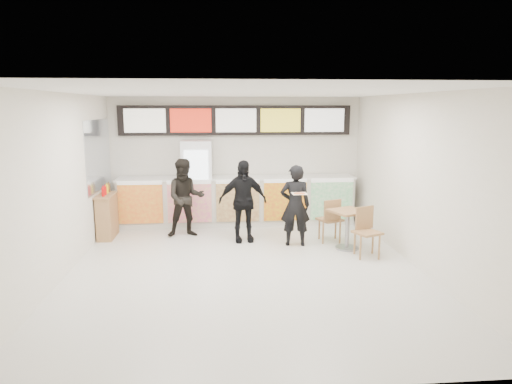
{
  "coord_description": "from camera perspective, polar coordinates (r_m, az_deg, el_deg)",
  "views": [
    {
      "loc": [
        -0.44,
        -7.53,
        2.76
      ],
      "look_at": [
        0.29,
        1.2,
        1.13
      ],
      "focal_mm": 32.0,
      "sensor_mm": 36.0,
      "label": 1
    }
  ],
  "objects": [
    {
      "name": "pizza_slice",
      "position": [
        8.66,
        5.45,
        -0.15
      ],
      "size": [
        0.36,
        0.36,
        0.02
      ],
      "color": "beige",
      "rests_on": "customer_main"
    },
    {
      "name": "menu_board",
      "position": [
        10.96,
        -2.52,
        8.94
      ],
      "size": [
        5.5,
        0.14,
        0.7
      ],
      "color": "black",
      "rests_on": "wall_back"
    },
    {
      "name": "customer_left",
      "position": [
        9.88,
        -8.8,
        -0.74
      ],
      "size": [
        0.89,
        0.74,
        1.69
      ],
      "primitive_type": "imported",
      "rotation": [
        0.0,
        0.0,
        0.13
      ],
      "color": "black",
      "rests_on": "floor"
    },
    {
      "name": "service_counter",
      "position": [
        10.86,
        -2.38,
        -1.06
      ],
      "size": [
        5.56,
        0.77,
        1.14
      ],
      "color": "silver",
      "rests_on": "floor"
    },
    {
      "name": "wall_back",
      "position": [
        11.11,
        -2.5,
        4.05
      ],
      "size": [
        6.0,
        0.0,
        6.0
      ],
      "primitive_type": "plane",
      "rotation": [
        1.57,
        0.0,
        0.0
      ],
      "color": "silver",
      "rests_on": "floor"
    },
    {
      "name": "wall_right",
      "position": [
        8.38,
        19.53,
        1.3
      ],
      "size": [
        0.0,
        7.0,
        7.0
      ],
      "primitive_type": "plane",
      "rotation": [
        1.57,
        0.0,
        -1.57
      ],
      "color": "silver",
      "rests_on": "floor"
    },
    {
      "name": "mirror_panel",
      "position": [
        10.35,
        -19.08,
        4.39
      ],
      "size": [
        0.01,
        2.0,
        1.5
      ],
      "primitive_type": "cube",
      "color": "#B2B7BF",
      "rests_on": "wall_left"
    },
    {
      "name": "customer_main",
      "position": [
        9.16,
        4.91,
        -1.69
      ],
      "size": [
        0.64,
        0.45,
        1.64
      ],
      "primitive_type": "imported",
      "rotation": [
        0.0,
        0.0,
        3.04
      ],
      "color": "black",
      "rests_on": "floor"
    },
    {
      "name": "customer_mid",
      "position": [
        9.41,
        -1.68,
        -1.14
      ],
      "size": [
        1.04,
        0.54,
        1.7
      ],
      "primitive_type": "imported",
      "rotation": [
        0.0,
        0.0,
        0.13
      ],
      "color": "black",
      "rests_on": "floor"
    },
    {
      "name": "cafe_table",
      "position": [
        9.14,
        11.38,
        -3.71
      ],
      "size": [
        1.02,
        1.62,
        0.92
      ],
      "rotation": [
        0.0,
        0.0,
        0.41
      ],
      "color": "#AD804F",
      "rests_on": "floor"
    },
    {
      "name": "drinks_fridge",
      "position": [
        10.79,
        -7.36,
        1.11
      ],
      "size": [
        0.7,
        0.67,
        2.0
      ],
      "color": "white",
      "rests_on": "floor"
    },
    {
      "name": "ceiling",
      "position": [
        7.55,
        -1.48,
        12.38
      ],
      "size": [
        7.0,
        7.0,
        0.0
      ],
      "primitive_type": "plane",
      "rotation": [
        3.14,
        0.0,
        0.0
      ],
      "color": "white",
      "rests_on": "wall_back"
    },
    {
      "name": "wall_left",
      "position": [
        8.05,
        -23.26,
        0.69
      ],
      "size": [
        0.0,
        7.0,
        7.0
      ],
      "primitive_type": "plane",
      "rotation": [
        1.57,
        0.0,
        1.57
      ],
      "color": "silver",
      "rests_on": "floor"
    },
    {
      "name": "floor",
      "position": [
        8.03,
        -1.38,
        -9.54
      ],
      "size": [
        7.0,
        7.0,
        0.0
      ],
      "primitive_type": "plane",
      "color": "beige",
      "rests_on": "ground"
    },
    {
      "name": "condiment_ledge",
      "position": [
        10.26,
        -18.1,
        -2.81
      ],
      "size": [
        0.34,
        0.84,
        1.12
      ],
      "color": "#AD804F",
      "rests_on": "floor"
    }
  ]
}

